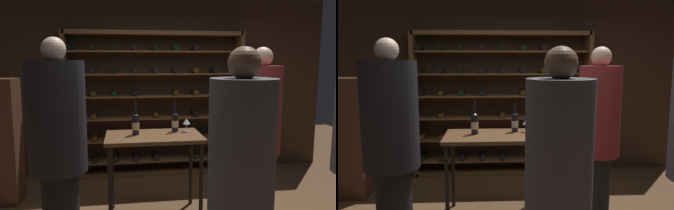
% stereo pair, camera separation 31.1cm
% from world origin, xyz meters
% --- Properties ---
extents(back_wall, '(5.33, 0.10, 2.74)m').
position_xyz_m(back_wall, '(0.00, 2.01, 1.37)').
color(back_wall, '#3D2B1E').
rests_on(back_wall, ground).
extents(wine_rack, '(2.70, 0.32, 2.20)m').
position_xyz_m(wine_rack, '(-0.15, 1.80, 1.10)').
color(wine_rack, brown).
rests_on(wine_rack, ground).
extents(tasting_table, '(1.05, 0.63, 0.95)m').
position_xyz_m(tasting_table, '(-0.29, 0.40, 0.83)').
color(tasting_table, brown).
rests_on(tasting_table, ground).
extents(person_bystander_red_print, '(0.41, 0.41, 1.89)m').
position_xyz_m(person_bystander_red_print, '(0.76, 0.01, 1.05)').
color(person_bystander_red_print, black).
rests_on(person_bystander_red_print, ground).
extents(person_guest_blue_shirt, '(0.42, 0.42, 1.84)m').
position_xyz_m(person_guest_blue_shirt, '(0.11, -1.16, 1.02)').
color(person_guest_blue_shirt, black).
rests_on(person_guest_blue_shirt, ground).
extents(person_bystander_dark_jacket, '(0.47, 0.47, 1.94)m').
position_xyz_m(person_bystander_dark_jacket, '(-1.16, -0.35, 1.08)').
color(person_bystander_dark_jacket, black).
rests_on(person_bystander_dark_jacket, ground).
extents(display_cabinet, '(0.44, 0.36, 1.55)m').
position_xyz_m(display_cabinet, '(-2.12, 1.04, 0.77)').
color(display_cabinet, '#4C2D1E').
rests_on(display_cabinet, ground).
extents(wine_bottle_amber_reserve, '(0.08, 0.08, 0.36)m').
position_xyz_m(wine_bottle_amber_reserve, '(-0.49, 0.44, 1.07)').
color(wine_bottle_amber_reserve, black).
rests_on(wine_bottle_amber_reserve, tasting_table).
extents(wine_bottle_gold_foil, '(0.08, 0.08, 0.33)m').
position_xyz_m(wine_bottle_gold_foil, '(-0.03, 0.54, 1.06)').
color(wine_bottle_gold_foil, black).
rests_on(wine_bottle_gold_foil, tasting_table).
extents(wine_glass_stemmed_center, '(0.08, 0.08, 0.15)m').
position_xyz_m(wine_glass_stemmed_center, '(0.10, 0.51, 1.06)').
color(wine_glass_stemmed_center, silver).
rests_on(wine_glass_stemmed_center, tasting_table).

